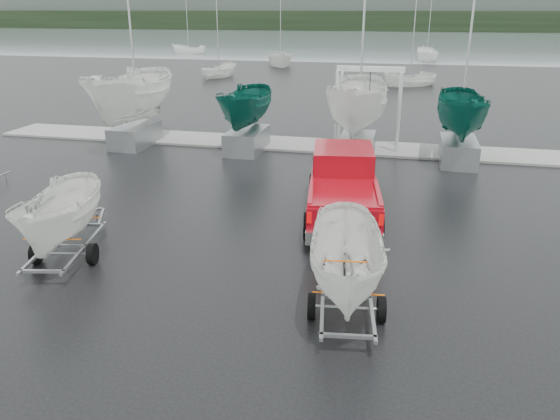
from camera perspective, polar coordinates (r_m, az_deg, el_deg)
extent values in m
plane|color=black|center=(17.64, -12.37, -2.76)|extent=(120.00, 120.00, 0.00)
plane|color=slate|center=(115.00, 9.93, 16.67)|extent=(300.00, 300.00, 0.00)
cube|color=gray|center=(29.30, -1.61, 7.05)|extent=(30.00, 3.00, 0.12)
cube|color=black|center=(184.75, 11.52, 18.79)|extent=(300.00, 8.00, 6.00)
cube|color=#4C5651|center=(192.72, 11.66, 19.42)|extent=(300.00, 6.00, 10.00)
cube|color=maroon|center=(18.71, 6.58, 1.84)|extent=(3.07, 6.65, 1.05)
cube|color=maroon|center=(19.58, 6.63, 5.21)|extent=(2.37, 2.80, 0.94)
cube|color=black|center=(19.57, 6.63, 5.37)|extent=(2.37, 2.53, 0.61)
cube|color=silver|center=(15.78, 6.72, -3.05)|extent=(2.24, 0.50, 0.39)
cylinder|color=black|center=(20.84, 3.56, 2.60)|extent=(0.45, 0.92, 0.88)
cylinder|color=black|center=(20.90, 9.32, 2.41)|extent=(0.45, 0.92, 0.88)
cylinder|color=black|center=(16.89, 3.07, -1.72)|extent=(0.45, 0.92, 0.88)
cylinder|color=black|center=(16.96, 10.18, -1.94)|extent=(0.45, 0.92, 0.88)
cube|color=gray|center=(12.94, 4.49, -9.00)|extent=(0.57, 3.58, 0.08)
cube|color=gray|center=(12.99, 9.41, -9.12)|extent=(0.57, 3.58, 0.08)
cylinder|color=gray|center=(12.86, 6.95, -10.09)|extent=(1.60, 0.30, 0.08)
cylinder|color=black|center=(12.85, 3.33, -9.98)|extent=(0.26, 0.62, 0.60)
cylinder|color=black|center=(12.91, 10.55, -10.16)|extent=(0.26, 0.62, 0.60)
imported|color=white|center=(11.99, 7.42, 0.63)|extent=(1.94, 1.98, 4.56)
cube|color=#FF6508|center=(13.41, 6.98, -5.35)|extent=(1.54, 0.25, 0.03)
cube|color=#FF6508|center=(11.99, 7.15, -8.65)|extent=(1.54, 0.25, 0.03)
cube|color=gray|center=(16.86, -23.17, -3.45)|extent=(0.85, 3.53, 0.08)
cube|color=gray|center=(16.44, -19.66, -3.56)|extent=(0.85, 3.53, 0.08)
cylinder|color=gray|center=(16.53, -21.62, -4.26)|extent=(1.58, 0.42, 0.08)
cylinder|color=black|center=(16.85, -24.14, -4.16)|extent=(0.30, 0.62, 0.60)
cylinder|color=black|center=(16.25, -19.00, -4.35)|extent=(0.30, 0.62, 0.60)
imported|color=white|center=(15.92, -22.47, 3.96)|extent=(1.99, 2.03, 4.43)
cube|color=#FF6508|center=(17.13, -20.72, -0.75)|extent=(1.52, 0.37, 0.03)
cube|color=#FF6508|center=(15.76, -22.73, -2.84)|extent=(1.52, 0.37, 0.03)
cylinder|color=silver|center=(27.41, 5.92, 10.19)|extent=(0.16, 0.58, 3.99)
cylinder|color=silver|center=(28.97, 6.35, 10.72)|extent=(0.16, 0.58, 3.99)
cylinder|color=silver|center=(27.20, 12.29, 9.76)|extent=(0.16, 0.58, 3.99)
cylinder|color=silver|center=(28.77, 12.38, 10.32)|extent=(0.16, 0.58, 3.99)
cube|color=silver|center=(27.78, 9.46, 14.33)|extent=(3.30, 0.25, 0.25)
cube|color=gray|center=(29.68, -14.86, 7.55)|extent=(1.60, 3.20, 1.10)
imported|color=white|center=(29.09, -15.65, 15.81)|extent=(2.82, 2.89, 7.49)
cube|color=gray|center=(27.61, -3.45, 7.27)|extent=(1.60, 3.20, 1.10)
imported|color=#0B5044|center=(27.06, -3.61, 14.18)|extent=(2.10, 2.16, 5.58)
cube|color=gray|center=(26.41, 8.00, 6.50)|extent=(1.60, 3.20, 1.10)
imported|color=white|center=(25.75, 8.47, 15.54)|extent=(2.72, 2.79, 7.24)
cube|color=gray|center=(26.72, 18.10, 5.85)|extent=(1.60, 3.20, 1.10)
imported|color=#0B5044|center=(26.13, 18.95, 13.27)|extent=(2.21, 2.27, 5.89)
cylinder|color=#B2B2B7|center=(26.48, 19.60, 19.47)|extent=(0.10, 0.10, 7.00)
imported|color=white|center=(59.19, -6.36, 13.64)|extent=(2.58, 2.62, 5.63)
cylinder|color=#B2B2B7|center=(58.86, -6.52, 17.51)|extent=(0.08, 0.08, 8.00)
imported|color=white|center=(70.78, 0.06, 14.84)|extent=(3.52, 3.56, 7.26)
cylinder|color=#B2B2B7|center=(70.51, 0.06, 18.08)|extent=(0.08, 0.08, 8.00)
imported|color=white|center=(53.22, 13.39, 12.49)|extent=(2.77, 2.75, 5.37)
cylinder|color=#B2B2B7|center=(52.86, 13.75, 16.78)|extent=(0.08, 0.08, 8.00)
imported|color=white|center=(90.81, -9.50, 15.79)|extent=(2.53, 2.48, 5.88)
cylinder|color=#B2B2B7|center=(90.60, -9.65, 18.31)|extent=(0.08, 0.08, 8.00)
imported|color=white|center=(80.74, 15.04, 14.86)|extent=(2.93, 2.99, 6.93)
cylinder|color=#B2B2B7|center=(80.50, 15.31, 17.69)|extent=(0.08, 0.08, 8.00)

